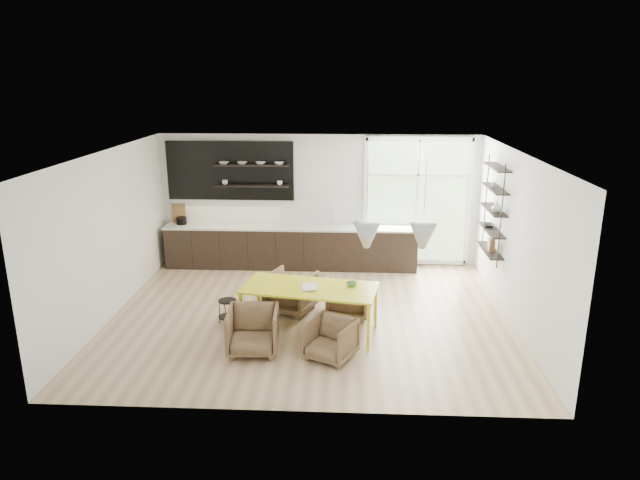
{
  "coord_description": "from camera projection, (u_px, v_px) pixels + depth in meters",
  "views": [
    {
      "loc": [
        0.64,
        -9.35,
        4.14
      ],
      "look_at": [
        0.14,
        0.6,
        1.23
      ],
      "focal_mm": 32.0,
      "sensor_mm": 36.0,
      "label": 1
    }
  ],
  "objects": [
    {
      "name": "armchair_front_left",
      "position": [
        253.0,
        331.0,
        8.74
      ],
      "size": [
        0.81,
        0.83,
        0.71
      ],
      "primitive_type": "imported",
      "rotation": [
        0.0,
        0.0,
        0.06
      ],
      "color": "brown",
      "rests_on": "ground"
    },
    {
      "name": "right_shelving",
      "position": [
        493.0,
        212.0,
        10.66
      ],
      "size": [
        0.26,
        1.22,
        1.9
      ],
      "color": "black",
      "rests_on": "ground"
    },
    {
      "name": "table_bowl",
      "position": [
        352.0,
        284.0,
        9.36
      ],
      "size": [
        0.2,
        0.2,
        0.06
      ],
      "primitive_type": "imported",
      "rotation": [
        0.0,
        0.0,
        0.12
      ],
      "color": "#518A56",
      "rests_on": "dining_table"
    },
    {
      "name": "table_book",
      "position": [
        302.0,
        287.0,
        9.25
      ],
      "size": [
        0.27,
        0.35,
        0.03
      ],
      "primitive_type": "imported",
      "rotation": [
        0.0,
        0.0,
        0.08
      ],
      "color": "white",
      "rests_on": "dining_table"
    },
    {
      "name": "armchair_back_right",
      "position": [
        348.0,
        298.0,
        10.07
      ],
      "size": [
        0.8,
        0.82,
        0.67
      ],
      "primitive_type": "imported",
      "rotation": [
        0.0,
        0.0,
        3.03
      ],
      "color": "brown",
      "rests_on": "ground"
    },
    {
      "name": "kitchen_run",
      "position": [
        287.0,
        241.0,
        12.6
      ],
      "size": [
        5.54,
        0.69,
        2.75
      ],
      "color": "black",
      "rests_on": "ground"
    },
    {
      "name": "armchair_back_left",
      "position": [
        291.0,
        292.0,
        10.27
      ],
      "size": [
        1.03,
        1.04,
        0.73
      ],
      "primitive_type": "imported",
      "rotation": [
        0.0,
        0.0,
        2.76
      ],
      "color": "brown",
      "rests_on": "ground"
    },
    {
      "name": "wire_stool",
      "position": [
        228.0,
        308.0,
        9.79
      ],
      "size": [
        0.33,
        0.33,
        0.42
      ],
      "rotation": [
        0.0,
        0.0,
        0.04
      ],
      "color": "black",
      "rests_on": "ground"
    },
    {
      "name": "dining_table",
      "position": [
        310.0,
        290.0,
        9.33
      ],
      "size": [
        2.31,
        1.34,
        0.8
      ],
      "rotation": [
        0.0,
        0.0,
        -0.17
      ],
      "color": "yellow",
      "rests_on": "ground"
    },
    {
      "name": "room",
      "position": [
        344.0,
        221.0,
        10.77
      ],
      "size": [
        7.02,
        6.01,
        2.91
      ],
      "color": "#CFB187",
      "rests_on": "ground"
    },
    {
      "name": "armchair_front_right",
      "position": [
        331.0,
        339.0,
        8.56
      ],
      "size": [
        0.9,
        0.91,
        0.62
      ],
      "primitive_type": "imported",
      "rotation": [
        0.0,
        0.0,
        -0.48
      ],
      "color": "brown",
      "rests_on": "ground"
    }
  ]
}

